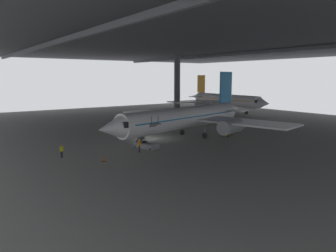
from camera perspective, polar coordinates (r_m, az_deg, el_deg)
ground_plane at (r=50.54m, az=-3.32°, el=-2.20°), size 110.00×110.00×0.00m
hangar_structure at (r=58.53m, az=8.37°, el=14.64°), size 121.00×99.00×16.35m
airplane_main at (r=50.27m, az=3.24°, el=1.50°), size 31.90×32.51×10.42m
boarding_stairs at (r=43.65m, az=-3.78°, el=-2.98°), size 4.19×2.25×4.44m
crew_worker_near_nose at (r=40.31m, az=-18.26°, el=-4.09°), size 0.36×0.50×1.59m
crew_worker_by_stairs at (r=41.00m, az=-5.07°, el=-3.33°), size 0.38×0.47×1.75m
airplane_distant at (r=92.11m, az=9.92°, el=4.55°), size 31.58×30.53×10.10m
traffic_cone_orange at (r=37.48m, az=-11.30°, el=-5.72°), size 0.36×0.36×0.60m
baggage_tug at (r=53.49m, az=10.20°, el=-1.16°), size 2.06×2.50×0.90m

